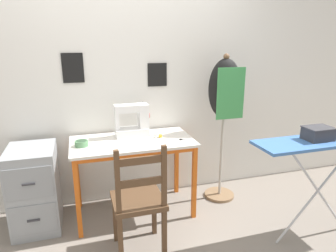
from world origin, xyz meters
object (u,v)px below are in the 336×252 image
fabric_bowl (81,143)px  thread_spool_mid_table (160,136)px  wooden_chair (139,202)px  thread_spool_near_machine (156,136)px  scissors (184,140)px  dress_form (224,96)px  sewing_machine (134,121)px  ironing_board (325,145)px  filing_cabinet (35,188)px  storage_box (318,133)px

fabric_bowl → thread_spool_mid_table: fabric_bowl is taller
wooden_chair → thread_spool_near_machine: bearing=63.7°
scissors → dress_form: size_ratio=0.08×
sewing_machine → ironing_board: size_ratio=0.28×
sewing_machine → dress_form: size_ratio=0.22×
wooden_chair → filing_cabinet: bearing=143.3°
filing_cabinet → storage_box: storage_box is taller
thread_spool_near_machine → wooden_chair: size_ratio=0.04×
ironing_board → thread_spool_near_machine: bearing=144.7°
thread_spool_mid_table → dress_form: bearing=1.9°
fabric_bowl → filing_cabinet: size_ratio=0.16×
scissors → sewing_machine: bearing=148.2°
sewing_machine → dress_form: bearing=-6.6°
sewing_machine → thread_spool_mid_table: size_ratio=7.73×
storage_box → ironing_board: bearing=-8.2°
storage_box → wooden_chair: bearing=170.6°
dress_form → storage_box: (0.39, -0.86, -0.17)m
wooden_chair → storage_box: bearing=-9.4°
fabric_bowl → storage_box: (1.81, -0.80, 0.17)m
dress_form → wooden_chair: bearing=-148.6°
sewing_machine → scissors: size_ratio=2.71×
dress_form → fabric_bowl: bearing=-177.6°
thread_spool_mid_table → wooden_chair: size_ratio=0.05×
thread_spool_mid_table → sewing_machine: bearing=151.3°
filing_cabinet → dress_form: bearing=0.2°
sewing_machine → thread_spool_near_machine: 0.26m
fabric_bowl → filing_cabinet: (-0.43, 0.05, -0.40)m
fabric_bowl → ironing_board: (1.88, -0.81, 0.06)m
ironing_board → dress_form: bearing=118.4°
fabric_bowl → wooden_chair: bearing=-55.2°
wooden_chair → dress_form: size_ratio=0.61×
thread_spool_mid_table → ironing_board: size_ratio=0.04×
scissors → dress_form: (0.49, 0.16, 0.36)m
scissors → wooden_chair: size_ratio=0.13×
scissors → thread_spool_mid_table: (-0.19, 0.14, 0.01)m
filing_cabinet → dress_form: (1.85, 0.01, 0.74)m
thread_spool_mid_table → ironing_board: 1.43m
fabric_bowl → filing_cabinet: 0.59m
fabric_bowl → scissors: 0.93m
dress_form → filing_cabinet: bearing=-179.8°
ironing_board → storage_box: storage_box is taller
sewing_machine → ironing_board: 1.69m
thread_spool_mid_table → storage_box: size_ratio=0.20×
thread_spool_mid_table → dress_form: (0.68, 0.02, 0.35)m
fabric_bowl → wooden_chair: 0.76m
filing_cabinet → thread_spool_mid_table: bearing=-0.7°
fabric_bowl → ironing_board: 2.05m
thread_spool_near_machine → filing_cabinet: thread_spool_near_machine is taller
sewing_machine → fabric_bowl: 0.54m
thread_spool_mid_table → wooden_chair: 0.76m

